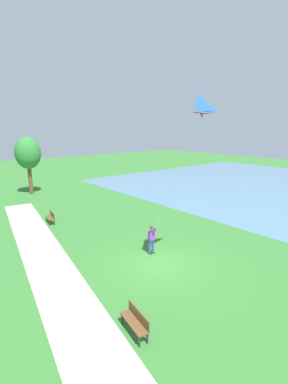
{
  "coord_description": "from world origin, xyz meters",
  "views": [
    {
      "loc": [
        -9.49,
        -10.01,
        7.32
      ],
      "look_at": [
        0.31,
        1.67,
        3.79
      ],
      "focal_mm": 25.5,
      "sensor_mm": 36.0,
      "label": 1
    }
  ],
  "objects_px": {
    "park_bench_far_walkway": "(51,217)",
    "tree_horizon_far": "(28,154)",
    "flying_kite": "(198,106)",
    "park_bench_near_walkway": "(136,320)",
    "person_kite_flyer": "(152,237)"
  },
  "relations": [
    {
      "from": "park_bench_near_walkway",
      "to": "park_bench_far_walkway",
      "type": "distance_m",
      "value": 14.0
    },
    {
      "from": "person_kite_flyer",
      "to": "park_bench_near_walkway",
      "type": "relative_size",
      "value": 1.18
    },
    {
      "from": "park_bench_near_walkway",
      "to": "park_bench_far_walkway",
      "type": "relative_size",
      "value": 1.0
    },
    {
      "from": "flying_kite",
      "to": "park_bench_far_walkway",
      "type": "relative_size",
      "value": 4.55
    },
    {
      "from": "person_kite_flyer",
      "to": "park_bench_far_walkway",
      "type": "xyz_separation_m",
      "value": [
        -2.5,
        9.29,
        -0.54
      ]
    },
    {
      "from": "flying_kite",
      "to": "park_bench_near_walkway",
      "type": "bearing_deg",
      "value": -163.33
    },
    {
      "from": "person_kite_flyer",
      "to": "park_bench_near_walkway",
      "type": "xyz_separation_m",
      "value": [
        -4.79,
        -4.52,
        -0.54
      ]
    },
    {
      "from": "person_kite_flyer",
      "to": "tree_horizon_far",
      "type": "xyz_separation_m",
      "value": [
        -0.36,
        20.56,
        3.59
      ]
    },
    {
      "from": "park_bench_near_walkway",
      "to": "flying_kite",
      "type": "bearing_deg",
      "value": 16.67
    },
    {
      "from": "person_kite_flyer",
      "to": "park_bench_near_walkway",
      "type": "bearing_deg",
      "value": -136.65
    },
    {
      "from": "tree_horizon_far",
      "to": "park_bench_near_walkway",
      "type": "bearing_deg",
      "value": -100.02
    },
    {
      "from": "park_bench_far_walkway",
      "to": "tree_horizon_far",
      "type": "relative_size",
      "value": 0.24
    },
    {
      "from": "flying_kite",
      "to": "person_kite_flyer",
      "type": "bearing_deg",
      "value": 88.67
    },
    {
      "from": "park_bench_far_walkway",
      "to": "tree_horizon_far",
      "type": "height_order",
      "value": "tree_horizon_far"
    },
    {
      "from": "flying_kite",
      "to": "park_bench_far_walkway",
      "type": "distance_m",
      "value": 14.84
    }
  ]
}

